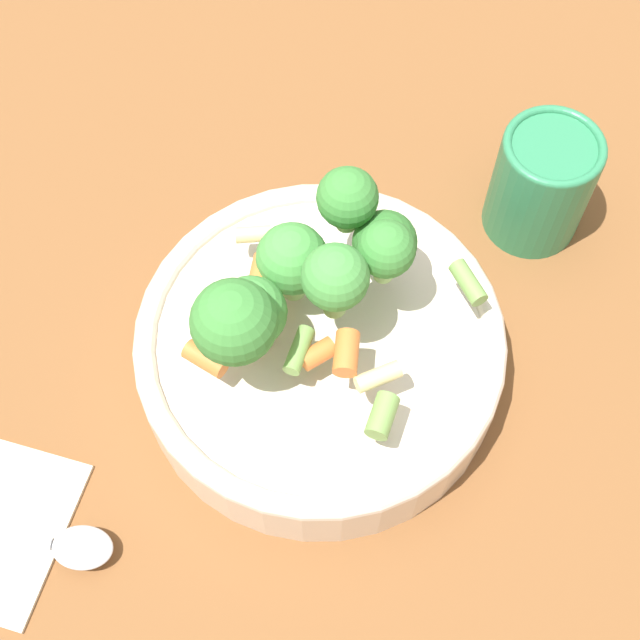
% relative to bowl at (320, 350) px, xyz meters
% --- Properties ---
extents(ground_plane, '(3.00, 3.00, 0.00)m').
position_rel_bowl_xyz_m(ground_plane, '(0.00, 0.00, -0.03)').
color(ground_plane, brown).
extents(bowl, '(0.23, 0.23, 0.05)m').
position_rel_bowl_xyz_m(bowl, '(0.00, 0.00, 0.00)').
color(bowl, beige).
rests_on(bowl, ground_plane).
extents(pasta_salad, '(0.16, 0.14, 0.08)m').
position_rel_bowl_xyz_m(pasta_salad, '(-0.01, 0.00, 0.07)').
color(pasta_salad, '#8CB766').
rests_on(pasta_salad, bowl).
extents(cup, '(0.07, 0.07, 0.08)m').
position_rel_bowl_xyz_m(cup, '(0.08, 0.17, 0.02)').
color(cup, '#2D7F51').
rests_on(cup, ground_plane).
extents(spoon, '(0.19, 0.09, 0.01)m').
position_rel_bowl_xyz_m(spoon, '(-0.11, -0.19, -0.02)').
color(spoon, silver).
rests_on(spoon, napkin).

